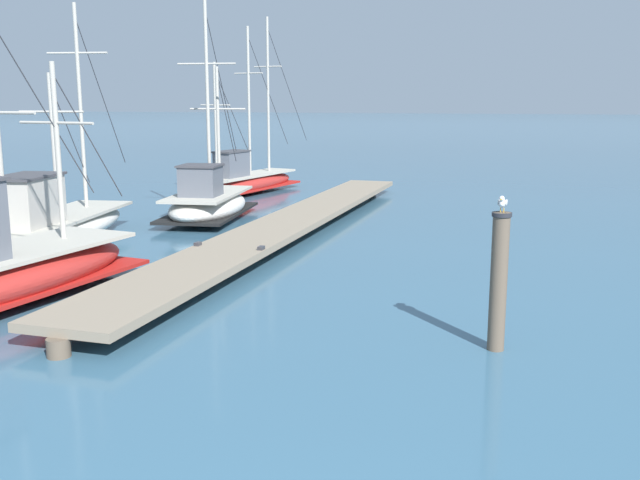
{
  "coord_description": "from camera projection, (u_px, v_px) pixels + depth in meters",
  "views": [
    {
      "loc": [
        1.47,
        -2.88,
        3.82
      ],
      "look_at": [
        -2.08,
        8.94,
        1.4
      ],
      "focal_mm": 40.26,
      "sensor_mm": 36.0,
      "label": 1
    }
  ],
  "objects": [
    {
      "name": "fishing_boat_1",
      "position": [
        49.0,
        225.0,
        18.69
      ],
      "size": [
        3.18,
        8.9,
        6.45
      ],
      "color": "silver",
      "rests_on": "ground"
    },
    {
      "name": "fishing_boat_0",
      "position": [
        244.0,
        180.0,
        29.34
      ],
      "size": [
        2.71,
        8.53,
        7.2
      ],
      "color": "#AD2823",
      "rests_on": "ground"
    },
    {
      "name": "mooring_piling",
      "position": [
        499.0,
        280.0,
        10.94
      ],
      "size": [
        0.3,
        0.3,
        2.16
      ],
      "color": "brown",
      "rests_on": "ground"
    },
    {
      "name": "floating_dock",
      "position": [
        289.0,
        222.0,
        20.53
      ],
      "size": [
        1.96,
        21.17,
        0.53
      ],
      "color": "gray",
      "rests_on": "ground"
    },
    {
      "name": "perched_seagull",
      "position": [
        503.0,
        203.0,
        10.71
      ],
      "size": [
        0.16,
        0.38,
        0.26
      ],
      "color": "gold",
      "rests_on": "mooring_piling"
    },
    {
      "name": "fishing_boat_2",
      "position": [
        208.0,
        202.0,
        22.95
      ],
      "size": [
        2.72,
        5.88,
        6.96
      ],
      "color": "silver",
      "rests_on": "ground"
    }
  ]
}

